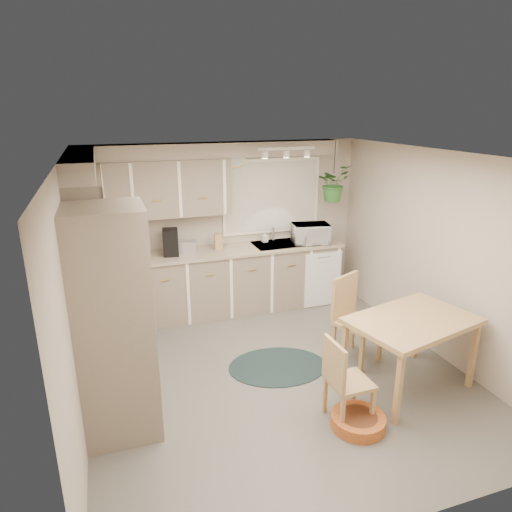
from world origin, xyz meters
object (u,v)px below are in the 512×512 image
at_px(microwave, 311,231).
at_px(chair_left, 350,380).
at_px(chair_back, 359,321).
at_px(dining_table, 409,353).
at_px(braided_rug, 277,366).
at_px(pet_bed, 358,421).

bearing_deg(microwave, chair_left, -97.51).
xyz_separation_m(chair_back, microwave, (0.18, 1.72, 0.61)).
bearing_deg(chair_left, dining_table, 105.56).
height_order(dining_table, microwave, microwave).
height_order(dining_table, braided_rug, dining_table).
height_order(dining_table, chair_left, chair_left).
height_order(chair_left, braided_rug, chair_left).
height_order(dining_table, chair_back, chair_back).
bearing_deg(dining_table, microwave, 91.07).
distance_m(dining_table, pet_bed, 0.98).
xyz_separation_m(chair_back, braided_rug, (-0.94, 0.15, -0.50)).
relative_size(chair_left, pet_bed, 1.66).
height_order(chair_back, pet_bed, chair_back).
xyz_separation_m(chair_left, braided_rug, (-0.31, 1.06, -0.42)).
bearing_deg(microwave, dining_table, -79.35).
bearing_deg(chair_back, pet_bed, 35.22).
bearing_deg(chair_left, braided_rug, -165.72).
height_order(chair_left, pet_bed, chair_left).
distance_m(chair_left, microwave, 2.84).
height_order(chair_left, microwave, microwave).
height_order(braided_rug, microwave, microwave).
distance_m(chair_left, chair_back, 1.11).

